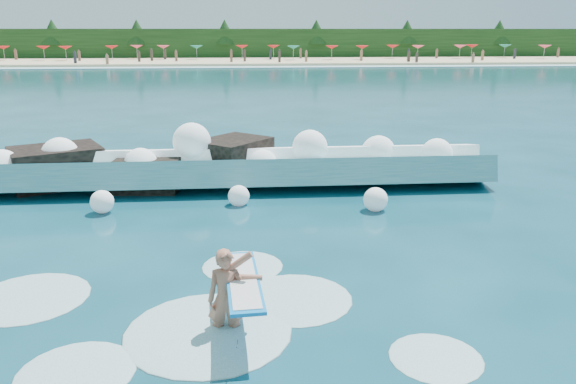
% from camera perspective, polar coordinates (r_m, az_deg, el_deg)
% --- Properties ---
extents(ground, '(200.00, 200.00, 0.00)m').
position_cam_1_polar(ground, '(11.62, -6.62, -8.63)').
color(ground, '#083642').
rests_on(ground, ground).
extents(beach, '(140.00, 20.00, 0.40)m').
position_cam_1_polar(beach, '(88.67, -5.28, 13.09)').
color(beach, tan).
rests_on(beach, ground).
extents(wet_band, '(140.00, 5.00, 0.08)m').
position_cam_1_polar(wet_band, '(77.70, -5.30, 12.55)').
color(wet_band, silver).
rests_on(wet_band, ground).
extents(treeline, '(140.00, 4.00, 5.00)m').
position_cam_1_polar(treeline, '(98.58, -5.29, 14.73)').
color(treeline, black).
rests_on(treeline, ground).
extents(breaking_wave, '(16.76, 2.67, 1.44)m').
position_cam_1_polar(breaking_wave, '(18.18, -6.14, 2.24)').
color(breaking_wave, teal).
rests_on(breaking_wave, ground).
extents(rock_cluster, '(8.76, 3.51, 1.56)m').
position_cam_1_polar(rock_cluster, '(18.99, -14.87, 2.37)').
color(rock_cluster, black).
rests_on(rock_cluster, ground).
extents(surfer_with_board, '(0.94, 2.90, 1.72)m').
position_cam_1_polar(surfer_with_board, '(9.47, -5.90, -10.35)').
color(surfer_with_board, '#A8654E').
rests_on(surfer_with_board, ground).
extents(wave_spray, '(14.81, 4.43, 2.02)m').
position_cam_1_polar(wave_spray, '(18.08, -7.15, 3.52)').
color(wave_spray, white).
rests_on(wave_spray, ground).
extents(surf_foam, '(8.81, 5.41, 0.14)m').
position_cam_1_polar(surf_foam, '(10.27, -9.78, -12.28)').
color(surf_foam, silver).
rests_on(surf_foam, ground).
extents(beach_umbrellas, '(111.95, 6.79, 0.50)m').
position_cam_1_polar(beach_umbrellas, '(90.52, -5.39, 14.45)').
color(beach_umbrellas, '#E64359').
rests_on(beach_umbrellas, ground).
extents(beachgoers, '(103.82, 13.52, 1.94)m').
position_cam_1_polar(beachgoers, '(85.53, -2.45, 13.65)').
color(beachgoers, '#3F332D').
rests_on(beachgoers, ground).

